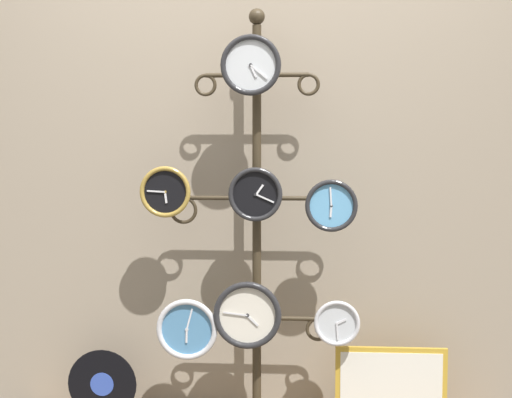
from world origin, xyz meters
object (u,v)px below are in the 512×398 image
(vinyl_record, at_px, (102,384))
(picture_frame, at_px, (391,386))
(clock_top_center, at_px, (251,65))
(clock_middle_left, at_px, (165,192))
(display_stand, at_px, (257,282))
(clock_bottom_right, at_px, (337,323))
(clock_middle_right, at_px, (331,206))
(clock_bottom_left, at_px, (187,329))
(clock_bottom_center, at_px, (247,315))
(clock_middle_center, at_px, (256,194))

(vinyl_record, distance_m, picture_frame, 1.30)
(clock_top_center, relative_size, vinyl_record, 0.82)
(clock_top_center, height_order, clock_middle_left, clock_top_center)
(display_stand, relative_size, clock_bottom_right, 9.47)
(clock_middle_right, xyz_separation_m, picture_frame, (0.27, 0.09, -0.81))
(clock_top_center, distance_m, vinyl_record, 1.58)
(clock_bottom_left, height_order, clock_bottom_center, clock_bottom_center)
(clock_top_center, height_order, picture_frame, clock_top_center)
(clock_middle_left, height_order, clock_bottom_left, clock_middle_left)
(clock_middle_center, relative_size, picture_frame, 0.48)
(clock_top_center, xyz_separation_m, clock_middle_left, (-0.37, 0.01, -0.54))
(display_stand, distance_m, clock_top_center, 0.96)
(clock_middle_center, distance_m, clock_bottom_right, 0.66)
(clock_middle_left, bearing_deg, display_stand, 13.40)
(display_stand, xyz_separation_m, clock_middle_left, (-0.39, -0.09, 0.41))
(clock_bottom_right, distance_m, picture_frame, 0.39)
(clock_middle_left, distance_m, vinyl_record, 0.94)
(clock_middle_center, xyz_separation_m, picture_frame, (0.59, 0.06, -0.86))
(clock_middle_center, relative_size, vinyl_record, 0.74)
(clock_bottom_left, height_order, vinyl_record, clock_bottom_left)
(clock_middle_center, height_order, picture_frame, clock_middle_center)
(clock_top_center, relative_size, clock_bottom_center, 0.87)
(clock_top_center, bearing_deg, clock_middle_right, -1.54)
(clock_middle_center, distance_m, vinyl_record, 1.12)
(clock_middle_right, bearing_deg, picture_frame, 17.83)
(clock_middle_center, height_order, clock_middle_right, clock_middle_center)
(display_stand, height_order, clock_middle_center, display_stand)
(clock_middle_right, bearing_deg, clock_bottom_right, 35.06)
(display_stand, xyz_separation_m, clock_bottom_right, (0.36, -0.09, -0.16))
(vinyl_record, bearing_deg, clock_middle_left, -8.84)
(vinyl_record, bearing_deg, clock_middle_right, -3.64)
(display_stand, xyz_separation_m, clock_middle_right, (0.33, -0.11, 0.36))
(clock_top_center, distance_m, clock_middle_center, 0.55)
(vinyl_record, xyz_separation_m, picture_frame, (1.30, 0.02, 0.02))
(clock_bottom_center, distance_m, picture_frame, 0.72)
(clock_bottom_left, bearing_deg, clock_middle_left, 170.95)
(clock_top_center, bearing_deg, display_stand, 79.72)
(clock_middle_left, distance_m, clock_middle_center, 0.40)
(clock_middle_right, height_order, picture_frame, clock_middle_right)
(clock_bottom_center, xyz_separation_m, picture_frame, (0.63, 0.09, -0.33))
(clock_middle_right, relative_size, clock_bottom_center, 0.76)
(clock_middle_left, xyz_separation_m, clock_middle_center, (0.40, 0.01, -0.01))
(display_stand, distance_m, clock_middle_right, 0.50)
(clock_bottom_left, bearing_deg, clock_top_center, 1.38)
(clock_middle_right, distance_m, vinyl_record, 1.32)
(clock_middle_center, relative_size, clock_bottom_center, 0.79)
(clock_top_center, height_order, vinyl_record, clock_top_center)
(display_stand, bearing_deg, clock_bottom_left, -160.12)
(clock_middle_left, bearing_deg, clock_middle_right, -1.38)
(clock_middle_right, height_order, clock_bottom_left, clock_middle_right)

